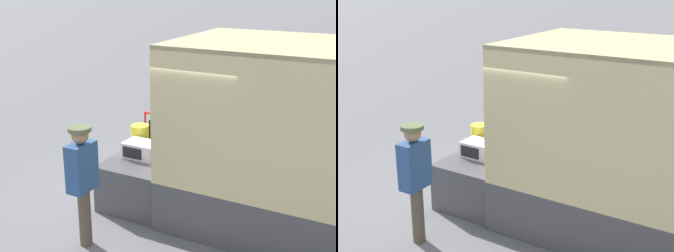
% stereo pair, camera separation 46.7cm
% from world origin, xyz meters
% --- Properties ---
extents(ground_plane, '(160.00, 160.00, 0.00)m').
position_xyz_m(ground_plane, '(0.00, 0.00, 0.00)').
color(ground_plane, slate).
extents(tailgate_deck, '(1.12, 2.27, 0.79)m').
position_xyz_m(tailgate_deck, '(-0.56, 0.00, 0.39)').
color(tailgate_deck, '#4C4C51').
rests_on(tailgate_deck, ground).
extents(microwave, '(0.55, 0.42, 0.27)m').
position_xyz_m(microwave, '(-0.65, -0.40, 0.92)').
color(microwave, white).
rests_on(microwave, tailgate_deck).
extents(portable_generator, '(0.72, 0.50, 0.58)m').
position_xyz_m(portable_generator, '(-0.60, 0.48, 1.01)').
color(portable_generator, black).
rests_on(portable_generator, tailgate_deck).
extents(orange_bucket, '(0.32, 0.32, 0.41)m').
position_xyz_m(orange_bucket, '(-0.92, -0.01, 0.99)').
color(orange_bucket, yellow).
rests_on(orange_bucket, tailgate_deck).
extents(worker_person, '(0.32, 0.44, 1.77)m').
position_xyz_m(worker_person, '(-0.64, -1.97, 1.09)').
color(worker_person, brown).
rests_on(worker_person, ground).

